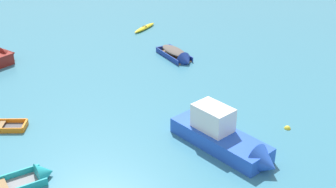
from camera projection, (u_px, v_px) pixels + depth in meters
motor_launch_blue_far_right at (226, 138)px, 23.72m from camera, size 5.96×5.90×2.56m
rowboat_turquoise_back_row_center at (28, 180)px, 21.43m from camera, size 4.00×3.33×1.24m
kayak_yellow_far_back at (145, 28)px, 41.86m from camera, size 1.92×3.12×0.31m
rowboat_deep_blue_center at (178, 56)px, 35.17m from camera, size 3.31×3.98×1.28m
mooring_buoy_midfield at (287, 129)px, 25.97m from camera, size 0.38×0.38×0.38m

